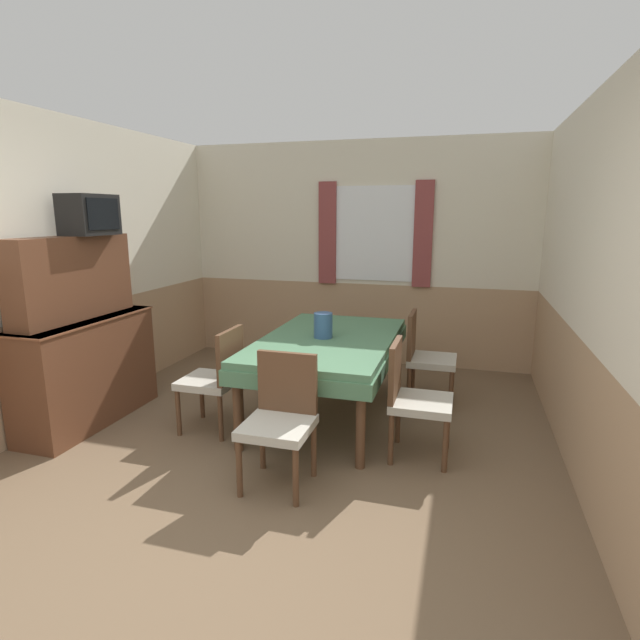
# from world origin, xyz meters

# --- Properties ---
(ground_plane) EXTENTS (16.00, 16.00, 0.00)m
(ground_plane) POSITION_xyz_m (0.00, 0.00, 0.00)
(ground_plane) COLOR brown
(wall_back) EXTENTS (4.49, 0.09, 2.60)m
(wall_back) POSITION_xyz_m (0.01, 3.89, 1.31)
(wall_back) COLOR silver
(wall_back) RESTS_ON ground_plane
(wall_left) EXTENTS (0.05, 4.26, 2.60)m
(wall_left) POSITION_xyz_m (-2.07, 1.93, 1.30)
(wall_left) COLOR silver
(wall_left) RESTS_ON ground_plane
(wall_right) EXTENTS (0.05, 4.26, 2.60)m
(wall_right) POSITION_xyz_m (2.07, 1.93, 1.30)
(wall_right) COLOR silver
(wall_right) RESTS_ON ground_plane
(dining_table) EXTENTS (1.14, 1.90, 0.72)m
(dining_table) POSITION_xyz_m (0.15, 2.12, 0.62)
(dining_table) COLOR #4C7A56
(dining_table) RESTS_ON ground_plane
(chair_right_far) EXTENTS (0.44, 0.44, 0.87)m
(chair_right_far) POSITION_xyz_m (0.95, 2.68, 0.47)
(chair_right_far) COLOR brown
(chair_right_far) RESTS_ON ground_plane
(chair_right_near) EXTENTS (0.44, 0.44, 0.87)m
(chair_right_near) POSITION_xyz_m (0.95, 1.56, 0.47)
(chair_right_near) COLOR brown
(chair_right_near) RESTS_ON ground_plane
(chair_head_near) EXTENTS (0.44, 0.44, 0.87)m
(chair_head_near) POSITION_xyz_m (0.15, 0.94, 0.47)
(chair_head_near) COLOR brown
(chair_head_near) RESTS_ON ground_plane
(chair_left_near) EXTENTS (0.44, 0.44, 0.87)m
(chair_left_near) POSITION_xyz_m (-0.65, 1.56, 0.47)
(chair_left_near) COLOR brown
(chair_left_near) RESTS_ON ground_plane
(sideboard) EXTENTS (0.46, 1.33, 1.60)m
(sideboard) POSITION_xyz_m (-1.82, 1.41, 0.68)
(sideboard) COLOR brown
(sideboard) RESTS_ON ground_plane
(tv) EXTENTS (0.29, 0.45, 0.34)m
(tv) POSITION_xyz_m (-1.78, 1.59, 1.77)
(tv) COLOR black
(tv) RESTS_ON sideboard
(vase) EXTENTS (0.16, 0.16, 0.22)m
(vase) POSITION_xyz_m (0.11, 2.10, 0.83)
(vase) COLOR #335684
(vase) RESTS_ON dining_table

